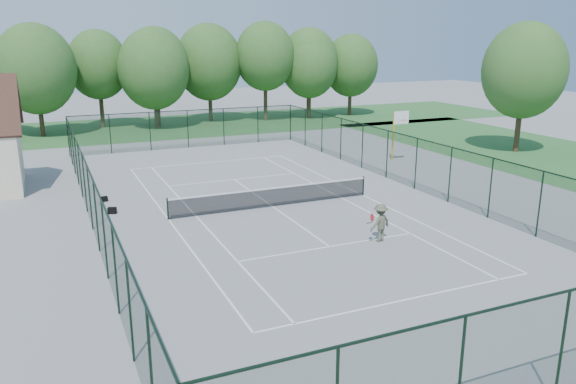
% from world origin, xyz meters
% --- Properties ---
extents(ground, '(140.00, 140.00, 0.00)m').
position_xyz_m(ground, '(0.00, 0.00, 0.00)').
color(ground, gray).
rests_on(ground, ground).
extents(grass_far, '(80.00, 16.00, 0.01)m').
position_xyz_m(grass_far, '(0.00, 30.00, 0.01)').
color(grass_far, '#336C31').
rests_on(grass_far, ground).
extents(grass_side, '(14.00, 40.00, 0.01)m').
position_xyz_m(grass_side, '(24.00, 4.00, 0.01)').
color(grass_side, '#336C31').
rests_on(grass_side, ground).
extents(court_lines, '(11.05, 23.85, 0.01)m').
position_xyz_m(court_lines, '(0.00, 0.00, 0.00)').
color(court_lines, white).
rests_on(court_lines, ground).
extents(tennis_net, '(11.08, 0.08, 1.10)m').
position_xyz_m(tennis_net, '(0.00, 0.00, 0.58)').
color(tennis_net, black).
rests_on(tennis_net, ground).
extents(fence_enclosure, '(18.05, 36.05, 3.02)m').
position_xyz_m(fence_enclosure, '(0.00, 0.00, 1.56)').
color(fence_enclosure, '#17321D').
rests_on(fence_enclosure, ground).
extents(tree_line_far, '(39.40, 6.40, 9.70)m').
position_xyz_m(tree_line_far, '(0.00, 30.00, 5.99)').
color(tree_line_far, '#443120').
rests_on(tree_line_far, ground).
extents(basketball_goal, '(1.20, 1.43, 3.65)m').
position_xyz_m(basketball_goal, '(12.33, 6.82, 2.57)').
color(basketball_goal, gold).
rests_on(basketball_goal, ground).
extents(tree_side, '(6.19, 6.19, 9.80)m').
position_xyz_m(tree_side, '(22.97, 6.13, 6.18)').
color(tree_side, '#443120').
rests_on(tree_side, ground).
extents(sports_bag_a, '(0.47, 0.39, 0.33)m').
position_xyz_m(sports_bag_a, '(-7.87, 2.13, 0.16)').
color(sports_bag_a, black).
rests_on(sports_bag_a, ground).
extents(sports_bag_b, '(0.39, 0.27, 0.28)m').
position_xyz_m(sports_bag_b, '(-8.00, 4.56, 0.14)').
color(sports_bag_b, black).
rests_on(sports_bag_b, ground).
extents(tennis_player, '(2.13, 0.91, 1.68)m').
position_xyz_m(tennis_player, '(2.32, -6.66, 0.84)').
color(tennis_player, '#535740').
rests_on(tennis_player, ground).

